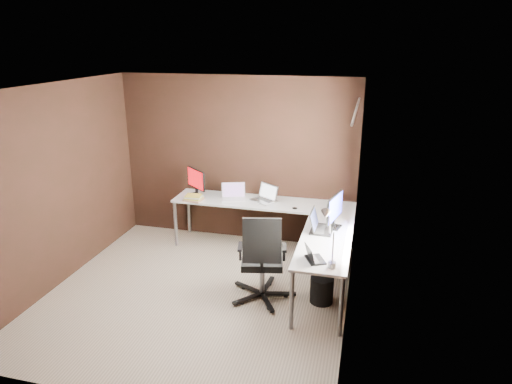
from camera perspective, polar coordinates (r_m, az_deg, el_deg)
room at (r=5.21m, az=-4.12°, el=-0.62°), size 3.60×3.60×2.50m
desk at (r=6.18m, az=3.23°, el=-3.34°), size 2.65×2.25×0.73m
drawer_pedestal at (r=6.36m, az=8.59°, el=-6.58°), size 0.42×0.50×0.60m
monitor_left at (r=6.92m, az=-7.50°, el=1.44°), size 0.38×0.32×0.41m
monitor_right at (r=5.75m, az=9.82°, el=-2.12°), size 0.18×0.52×0.43m
laptop_white at (r=6.76m, az=-2.82°, el=-0.45°), size 0.40×0.34×0.23m
laptop_silver at (r=6.68m, az=1.18°, el=-0.65°), size 0.43×0.40×0.24m
laptop_black_big at (r=5.72m, az=7.88°, el=-4.21°), size 0.28×0.39×0.25m
laptop_black_small at (r=4.97m, az=7.16°, el=-8.09°), size 0.27×0.30×0.17m
book_stack at (r=6.75m, az=-7.82°, el=-0.72°), size 0.28×0.23×0.08m
mouse_left at (r=6.75m, az=-7.47°, el=-0.93°), size 0.10×0.08×0.03m
mouse_corner at (r=6.38m, az=4.88°, el=-2.03°), size 0.09×0.07×0.03m
desk_lamp at (r=4.77m, az=8.98°, el=-4.78°), size 0.19×0.23×0.61m
office_chair at (r=5.52m, az=0.76°, el=-10.25°), size 0.62×0.64×1.11m
wastebasket at (r=5.59m, az=8.21°, el=-11.98°), size 0.34×0.34×0.32m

